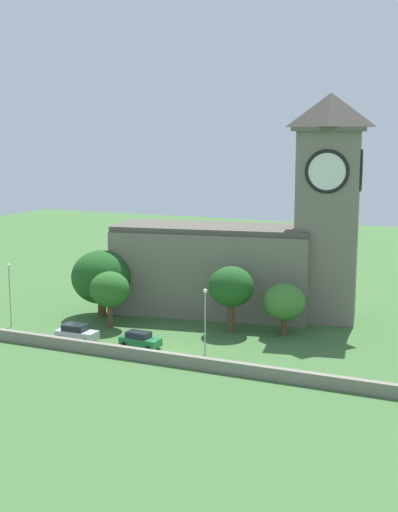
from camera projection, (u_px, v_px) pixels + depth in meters
ground_plane at (218, 319)px, 85.99m from camera, size 200.00×200.00×0.00m
church at (253, 247)px, 87.35m from camera, size 32.00×14.41×27.45m
quay_barrier at (149, 356)px, 69.81m from camera, size 54.18×0.70×1.22m
car_silver at (76, 333)px, 76.69m from camera, size 4.67×2.44×1.93m
car_green at (140, 340)px, 74.41m from camera, size 4.55×2.29×1.73m
streetlamp_west_end at (9, 285)px, 81.82m from camera, size 0.44×0.44×7.66m
streetlamp_west_mid at (205, 311)px, 71.32m from camera, size 0.44×0.44×7.00m
tree_by_tower at (110, 290)px, 81.49m from camera, size 4.69×4.69×6.76m
tree_riverside_west at (284, 302)px, 78.73m from camera, size 4.72×4.72×5.99m
tree_churchyard at (231, 287)px, 79.66m from camera, size 5.17×5.17×7.71m
tree_riverside_east at (101, 277)px, 86.89m from camera, size 7.45×7.45×8.37m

